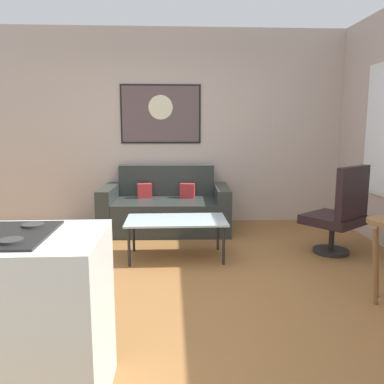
{
  "coord_description": "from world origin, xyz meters",
  "views": [
    {
      "loc": [
        0.08,
        -3.43,
        1.43
      ],
      "look_at": [
        0.31,
        0.9,
        0.7
      ],
      "focal_mm": 37.01,
      "sensor_mm": 36.0,
      "label": 1
    }
  ],
  "objects_px": {
    "couch": "(166,209)",
    "coffee_table": "(176,222)",
    "wall_painting": "(161,114)",
    "armchair": "(340,213)"
  },
  "relations": [
    {
      "from": "couch",
      "to": "coffee_table",
      "type": "bearing_deg",
      "value": -83.72
    },
    {
      "from": "armchair",
      "to": "coffee_table",
      "type": "bearing_deg",
      "value": -179.87
    },
    {
      "from": "couch",
      "to": "wall_painting",
      "type": "height_order",
      "value": "wall_painting"
    },
    {
      "from": "coffee_table",
      "to": "armchair",
      "type": "xyz_separation_m",
      "value": [
        1.81,
        0.0,
        0.08
      ]
    },
    {
      "from": "couch",
      "to": "armchair",
      "type": "height_order",
      "value": "armchair"
    },
    {
      "from": "coffee_table",
      "to": "couch",
      "type": "bearing_deg",
      "value": 96.28
    },
    {
      "from": "coffee_table",
      "to": "armchair",
      "type": "bearing_deg",
      "value": 0.13
    },
    {
      "from": "couch",
      "to": "coffee_table",
      "type": "xyz_separation_m",
      "value": [
        0.13,
        -1.18,
        0.11
      ]
    },
    {
      "from": "couch",
      "to": "coffee_table",
      "type": "relative_size",
      "value": 1.63
    },
    {
      "from": "couch",
      "to": "wall_painting",
      "type": "xyz_separation_m",
      "value": [
        -0.06,
        0.46,
        1.31
      ]
    }
  ]
}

